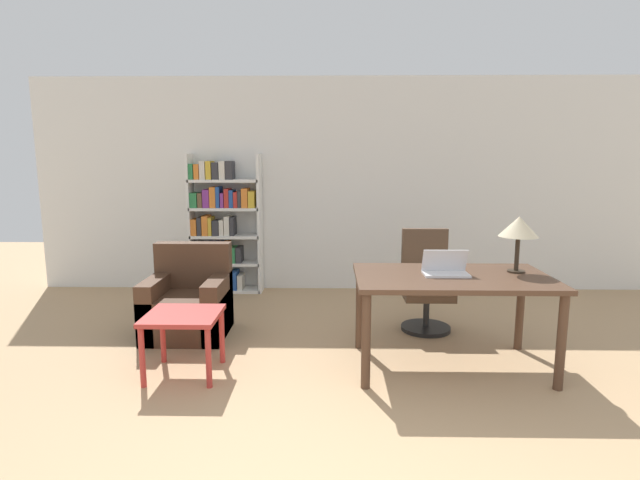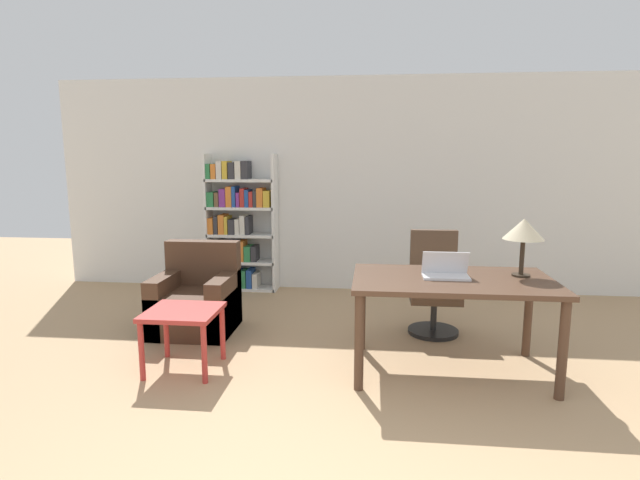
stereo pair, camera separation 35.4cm
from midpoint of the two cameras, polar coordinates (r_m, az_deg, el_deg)
wall_back at (r=6.41m, az=6.65°, el=6.19°), size 8.00×0.06×2.70m
desk at (r=4.11m, az=17.28°, el=-5.51°), size 1.55×0.92×0.77m
laptop at (r=4.09m, az=16.59°, el=-3.49°), size 0.36×0.20×0.20m
table_lamp at (r=4.28m, az=24.49°, el=1.00°), size 0.31×0.31×0.46m
office_chair at (r=5.08m, az=14.84°, el=-5.25°), size 0.49×0.49×1.00m
side_table_blue at (r=4.15m, az=-13.03°, el=-8.87°), size 0.57×0.54×0.50m
armchair at (r=5.08m, az=-12.00°, el=-6.97°), size 0.75×0.71×0.87m
bookshelf at (r=6.46m, az=-7.93°, el=1.45°), size 0.91×0.28×1.75m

